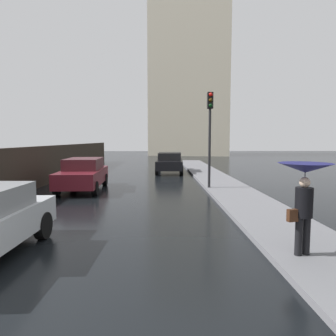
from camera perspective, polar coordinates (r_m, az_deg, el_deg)
name	(u,v)px	position (r m, az deg, el deg)	size (l,w,h in m)	color
car_black_mid_road	(170,162)	(21.96, 0.31, 1.07)	(2.07, 4.19, 1.46)	black
car_maroon_far_ahead	(83,174)	(15.17, -15.49, -1.03)	(1.94, 4.43, 1.51)	maroon
pedestrian_with_umbrella_near	(305,183)	(6.49, 24.06, -2.64)	(1.02, 1.02, 1.82)	black
traffic_light	(210,122)	(14.54, 7.80, 8.45)	(0.26, 0.39, 4.44)	black
distant_tower	(191,77)	(49.39, 4.32, 16.61)	(13.22, 10.61, 27.60)	beige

